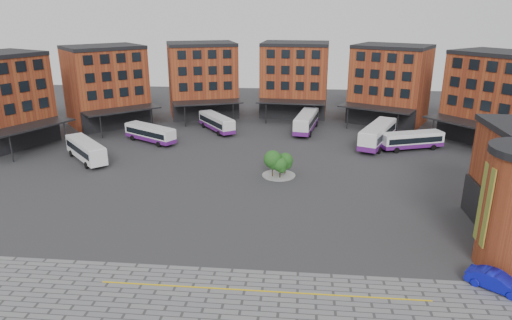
# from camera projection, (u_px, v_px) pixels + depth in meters

# --- Properties ---
(ground) EXTENTS (160.00, 160.00, 0.00)m
(ground) POSITION_uv_depth(u_px,v_px,m) (255.00, 214.00, 49.16)
(ground) COLOR #28282B
(ground) RESTS_ON ground
(yellow_line) EXTENTS (26.00, 0.15, 0.02)m
(yellow_line) POSITION_uv_depth(u_px,v_px,m) (262.00, 291.00, 35.76)
(yellow_line) COLOR gold
(yellow_line) RESTS_ON paving_zone
(main_building) EXTENTS (94.14, 42.48, 14.60)m
(main_building) POSITION_uv_depth(u_px,v_px,m) (250.00, 87.00, 83.38)
(main_building) COLOR brown
(main_building) RESTS_ON ground
(tree_island) EXTENTS (4.40, 4.40, 3.63)m
(tree_island) POSITION_uv_depth(u_px,v_px,m) (279.00, 163.00, 59.37)
(tree_island) COLOR gray
(tree_island) RESTS_ON ground
(bus_a) EXTENTS (9.03, 9.33, 2.99)m
(bus_a) POSITION_uv_depth(u_px,v_px,m) (86.00, 149.00, 65.59)
(bus_a) COLOR white
(bus_a) RESTS_ON ground
(bus_b) EXTENTS (9.75, 7.15, 2.82)m
(bus_b) POSITION_uv_depth(u_px,v_px,m) (150.00, 133.00, 74.71)
(bus_b) COLOR white
(bus_b) RESTS_ON ground
(bus_c) EXTENTS (7.93, 9.78, 2.91)m
(bus_c) POSITION_uv_depth(u_px,v_px,m) (217.00, 122.00, 81.52)
(bus_c) COLOR silver
(bus_c) RESTS_ON ground
(bus_d) EXTENTS (4.66, 12.03, 3.31)m
(bus_d) POSITION_uv_depth(u_px,v_px,m) (306.00, 121.00, 81.30)
(bus_d) COLOR silver
(bus_d) RESTS_ON ground
(bus_e) EXTENTS (7.62, 12.57, 3.51)m
(bus_e) POSITION_uv_depth(u_px,v_px,m) (378.00, 134.00, 72.63)
(bus_e) COLOR white
(bus_e) RESTS_ON ground
(bus_f) EXTENTS (10.18, 5.50, 2.81)m
(bus_f) POSITION_uv_depth(u_px,v_px,m) (412.00, 140.00, 70.84)
(bus_f) COLOR white
(bus_f) RESTS_ON ground
(blue_car) EXTENTS (4.53, 3.96, 1.48)m
(blue_car) POSITION_uv_depth(u_px,v_px,m) (497.00, 281.00, 35.77)
(blue_car) COLOR #0C11A8
(blue_car) RESTS_ON ground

